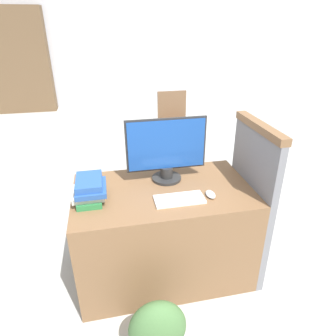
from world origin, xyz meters
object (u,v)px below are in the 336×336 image
Objects in this scene: monitor at (166,150)px; far_chair at (174,117)px; mouse at (210,194)px; backpack at (158,330)px; book_stack at (90,190)px; keyboard at (179,199)px.

far_chair is (0.60, 2.37, -0.48)m from monitor.
mouse reaches higher than backpack.
monitor is 2.08× the size of book_stack.
book_stack reaches higher than far_chair.
book_stack is at bearing -159.96° from far_chair.
monitor is 0.59m from book_stack.
book_stack is at bearing 171.19° from mouse.
keyboard is 0.22m from mouse.
book_stack reaches higher than mouse.
keyboard is 0.58m from book_stack.
monitor is at bearing 128.71° from mouse.
monitor reaches higher than book_stack.
monitor is at bearing -149.97° from far_chair.
monitor is at bearing 94.12° from keyboard.
keyboard is at bearing -147.95° from far_chair.
monitor reaches higher than backpack.
book_stack is (-0.57, 0.13, 0.07)m from keyboard.
backpack is 3.28m from far_chair.
book_stack reaches higher than backpack.
keyboard is at bearing -177.94° from mouse.
mouse is 0.79m from book_stack.
backpack is at bearing -116.08° from keyboard.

